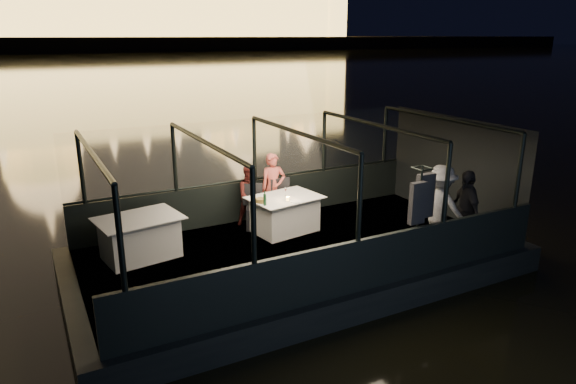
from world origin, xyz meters
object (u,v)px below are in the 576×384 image
passenger_dark (466,206)px  dining_table_aft (140,238)px  chair_port_left (256,208)px  wine_bottle (265,198)px  person_man_maroon (251,192)px  chair_port_right (284,204)px  person_woman_coral (273,188)px  coat_stand (418,221)px  passenger_stripe (440,207)px  dining_table_central (285,214)px

passenger_dark → dining_table_aft: bearing=-94.3°
chair_port_left → wine_bottle: (-0.15, -0.75, 0.47)m
person_man_maroon → wine_bottle: (-0.14, -1.02, 0.17)m
chair_port_right → passenger_dark: passenger_dark is taller
passenger_dark → person_woman_coral: bearing=-121.1°
dining_table_aft → chair_port_left: (2.56, 0.40, 0.06)m
coat_stand → chair_port_right: bearing=108.1°
person_woman_coral → wine_bottle: size_ratio=5.33×
chair_port_right → person_woman_coral: 0.43m
passenger_stripe → passenger_dark: size_ratio=1.07×
dining_table_central → dining_table_aft: bearing=179.0°
chair_port_right → passenger_dark: bearing=-46.4°
dining_table_central → coat_stand: (1.24, -2.69, 0.51)m
passenger_stripe → passenger_dark: bearing=-136.4°
chair_port_left → passenger_dark: passenger_dark is taller
passenger_dark → chair_port_left: bearing=-113.2°
dining_table_aft → wine_bottle: 2.50m
dining_table_central → person_woman_coral: 0.81m
chair_port_right → person_woman_coral: person_woman_coral is taller
chair_port_right → passenger_dark: 3.79m
coat_stand → passenger_dark: (1.45, 0.30, -0.05)m
chair_port_left → passenger_stripe: bearing=-20.4°
person_man_maroon → passenger_stripe: size_ratio=0.80×
chair_port_left → wine_bottle: 0.89m
person_woman_coral → wine_bottle: 1.24m
wine_bottle → passenger_stripe: bearing=-33.9°
wine_bottle → dining_table_aft: bearing=171.7°
passenger_stripe → wine_bottle: passenger_stripe is taller
person_woman_coral → dining_table_central: bearing=-88.0°
chair_port_left → wine_bottle: size_ratio=3.26×
coat_stand → wine_bottle: (-1.84, 2.39, 0.02)m
person_man_maroon → passenger_dark: passenger_dark is taller
chair_port_left → passenger_stripe: passenger_stripe is taller
person_woman_coral → chair_port_left: bearing=-144.6°
dining_table_aft → person_woman_coral: (3.10, 0.67, 0.36)m
dining_table_central → person_woman_coral: bearing=83.3°
chair_port_left → person_woman_coral: size_ratio=0.61×
chair_port_right → coat_stand: (1.03, -3.14, 0.45)m
chair_port_left → person_woman_coral: 0.67m
dining_table_aft → chair_port_left: chair_port_left is taller
person_woman_coral → passenger_dark: (2.61, -3.12, 0.10)m
person_woman_coral → passenger_stripe: 3.62m
person_man_maroon → chair_port_left: bearing=-81.0°
chair_port_right → passenger_dark: (2.48, -2.85, 0.40)m
passenger_stripe → dining_table_aft: bearing=43.4°
dining_table_central → passenger_stripe: passenger_stripe is taller
dining_table_central → chair_port_right: 0.50m
dining_table_aft → person_man_maroon: bearing=14.6°
chair_port_right → wine_bottle: wine_bottle is taller
coat_stand → wine_bottle: 3.02m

